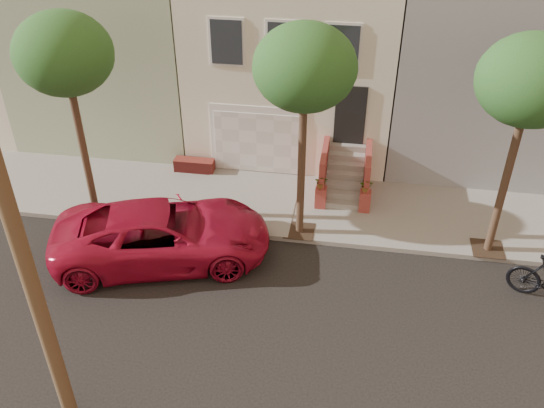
# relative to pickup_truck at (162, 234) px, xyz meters

# --- Properties ---
(ground) EXTENTS (90.00, 90.00, 0.00)m
(ground) POSITION_rel_pickup_truck_xyz_m (2.69, -2.23, -0.84)
(ground) COLOR black
(ground) RESTS_ON ground
(sidewalk) EXTENTS (40.00, 3.70, 0.15)m
(sidewalk) POSITION_rel_pickup_truck_xyz_m (2.69, 3.12, -0.76)
(sidewalk) COLOR gray
(sidewalk) RESTS_ON ground
(house_row) EXTENTS (33.10, 11.70, 7.00)m
(house_row) POSITION_rel_pickup_truck_xyz_m (2.69, 8.96, 2.81)
(house_row) COLOR beige
(house_row) RESTS_ON sidewalk
(tree_left) EXTENTS (2.70, 2.57, 6.30)m
(tree_left) POSITION_rel_pickup_truck_xyz_m (-2.81, 1.67, 4.42)
(tree_left) COLOR #2D2116
(tree_left) RESTS_ON sidewalk
(tree_mid) EXTENTS (2.70, 2.57, 6.30)m
(tree_mid) POSITION_rel_pickup_truck_xyz_m (3.69, 1.67, 4.42)
(tree_mid) COLOR #2D2116
(tree_mid) RESTS_ON sidewalk
(tree_right) EXTENTS (2.70, 2.57, 6.30)m
(tree_right) POSITION_rel_pickup_truck_xyz_m (9.19, 1.67, 4.42)
(tree_right) COLOR #2D2116
(tree_right) RESTS_ON sidewalk
(pickup_truck) EXTENTS (6.56, 4.33, 1.67)m
(pickup_truck) POSITION_rel_pickup_truck_xyz_m (0.00, 0.00, 0.00)
(pickup_truck) COLOR maroon
(pickup_truck) RESTS_ON ground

